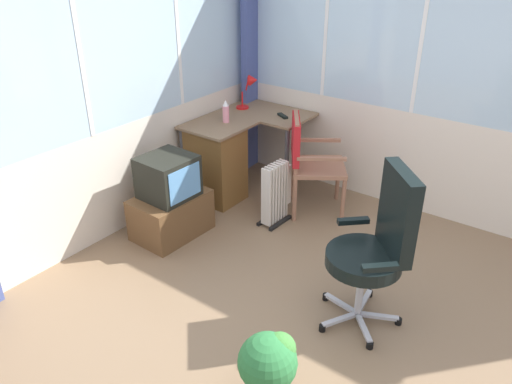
% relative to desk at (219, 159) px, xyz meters
% --- Properties ---
extents(ground, '(5.11, 5.58, 0.06)m').
position_rel_desk_xyz_m(ground, '(-1.16, -1.98, -0.44)').
color(ground, '#82664B').
extents(north_window_panel, '(4.11, 0.07, 2.57)m').
position_rel_desk_xyz_m(north_window_panel, '(-1.16, 0.34, 0.87)').
color(north_window_panel, silver).
rests_on(north_window_panel, ground).
extents(east_window_panel, '(0.07, 4.58, 2.57)m').
position_rel_desk_xyz_m(east_window_panel, '(0.93, -1.98, 0.87)').
color(east_window_panel, silver).
rests_on(east_window_panel, ground).
extents(curtain_corner, '(0.23, 0.08, 2.47)m').
position_rel_desk_xyz_m(curtain_corner, '(0.80, 0.21, 0.83)').
color(curtain_corner, '#475593').
rests_on(curtain_corner, ground).
extents(desk, '(1.16, 0.89, 0.76)m').
position_rel_desk_xyz_m(desk, '(0.00, 0.00, 0.00)').
color(desk, '#81654A').
rests_on(desk, ground).
extents(desk_lamp, '(0.23, 0.20, 0.34)m').
position_rel_desk_xyz_m(desk_lamp, '(0.61, 0.07, 0.57)').
color(desk_lamp, red).
rests_on(desk_lamp, desk).
extents(tv_remote, '(0.11, 0.15, 0.02)m').
position_rel_desk_xyz_m(tv_remote, '(0.55, -0.37, 0.36)').
color(tv_remote, black).
rests_on(tv_remote, desk).
extents(spray_bottle, '(0.06, 0.06, 0.22)m').
position_rel_desk_xyz_m(spray_bottle, '(0.11, -0.01, 0.45)').
color(spray_bottle, pink).
rests_on(spray_bottle, desk).
extents(wooden_armchair, '(0.67, 0.67, 0.93)m').
position_rel_desk_xyz_m(wooden_armchair, '(0.26, -0.81, 0.18)').
color(wooden_armchair, '#97664C').
rests_on(wooden_armchair, ground).
extents(office_chair, '(0.60, 0.61, 1.12)m').
position_rel_desk_xyz_m(office_chair, '(-0.78, -2.00, 0.23)').
color(office_chair, '#B7B7BF').
rests_on(office_chair, ground).
extents(tv_on_stand, '(0.66, 0.46, 0.74)m').
position_rel_desk_xyz_m(tv_on_stand, '(-0.79, -0.12, -0.08)').
color(tv_on_stand, brown).
rests_on(tv_on_stand, ground).
extents(space_heater, '(0.35, 0.18, 0.58)m').
position_rel_desk_xyz_m(space_heater, '(-0.07, -0.73, -0.12)').
color(space_heater, silver).
rests_on(space_heater, ground).
extents(potted_plant, '(0.34, 0.34, 0.45)m').
position_rel_desk_xyz_m(potted_plant, '(-1.75, -1.83, -0.14)').
color(potted_plant, '#9F623B').
rests_on(potted_plant, ground).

